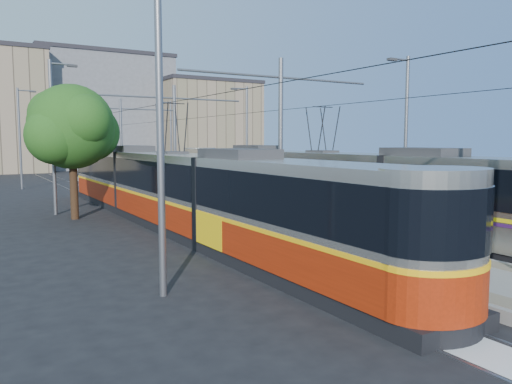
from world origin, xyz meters
TOP-DOWN VIEW (x-y plane):
  - ground at (0.00, 0.00)m, footprint 160.00×160.00m
  - platform at (0.00, 17.00)m, footprint 4.00×50.00m
  - tactile_strip_left at (-1.45, 17.00)m, footprint 0.70×50.00m
  - tactile_strip_right at (1.45, 17.00)m, footprint 0.70×50.00m
  - rails at (0.00, 17.00)m, footprint 8.71×70.00m
  - track_arrow at (-3.60, -3.00)m, footprint 1.20×5.00m
  - tram_left at (-3.60, 11.21)m, footprint 2.43×30.37m
  - tram_right at (3.60, 9.73)m, footprint 2.43×31.00m
  - catenary at (0.00, 14.15)m, footprint 9.20×70.00m
  - street_lamps at (-0.00, 21.00)m, footprint 15.18×38.22m
  - shelter at (0.41, 13.25)m, footprint 1.02×1.33m
  - tree at (-6.67, 16.11)m, footprint 4.54×4.20m
  - building_centre at (6.00, 64.00)m, footprint 18.36×14.28m
  - building_right at (20.00, 58.00)m, footprint 14.28×10.20m

SIDE VIEW (x-z plane):
  - ground at x=0.00m, z-range 0.00..0.00m
  - track_arrow at x=-3.60m, z-range 0.00..0.01m
  - rails at x=0.00m, z-range 0.00..0.03m
  - platform at x=0.00m, z-range 0.00..0.30m
  - tactile_strip_left at x=-1.45m, z-range 0.30..0.31m
  - tactile_strip_right at x=1.45m, z-range 0.30..0.31m
  - shelter at x=0.41m, z-range 0.36..2.97m
  - tram_left at x=-3.60m, z-range -1.04..4.46m
  - tram_right at x=3.60m, z-range -0.89..4.61m
  - street_lamps at x=0.00m, z-range 0.18..8.18m
  - tree at x=-6.67m, z-range 1.16..7.77m
  - catenary at x=0.00m, z-range 1.02..8.02m
  - building_right at x=20.00m, z-range 0.01..12.59m
  - building_centre at x=6.00m, z-range 0.01..15.90m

